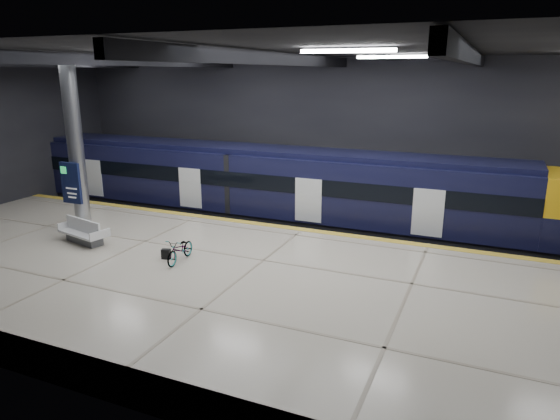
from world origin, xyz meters
The scene contains 10 objects.
ground centered at (0.00, 0.00, 0.00)m, with size 30.00×30.00×0.00m, color black.
room_shell centered at (0.00, 0.00, 5.72)m, with size 30.10×16.10×8.05m.
platform centered at (0.00, -2.50, 0.55)m, with size 30.00×11.00×1.10m, color #BEB4A0.
safety_strip centered at (0.00, 2.75, 1.11)m, with size 30.00×0.40×0.01m, color gold.
rails centered at (0.00, 5.50, 0.08)m, with size 30.00×1.52×0.16m.
train centered at (-1.45, 5.50, 2.06)m, with size 29.40×2.84×3.79m.
bench centered at (-6.99, -2.04, 1.43)m, with size 2.25×1.32×0.93m.
bicycle centered at (-2.55, -2.22, 1.52)m, with size 0.56×1.61×0.85m, color #99999E.
pannier_bag centered at (-3.15, -2.22, 1.28)m, with size 0.30×0.18×0.35m, color black.
info_column centered at (-8.00, -1.03, 4.46)m, with size 0.90×0.78×6.90m.
Camera 1 is at (6.87, -15.51, 7.33)m, focal length 32.00 mm.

